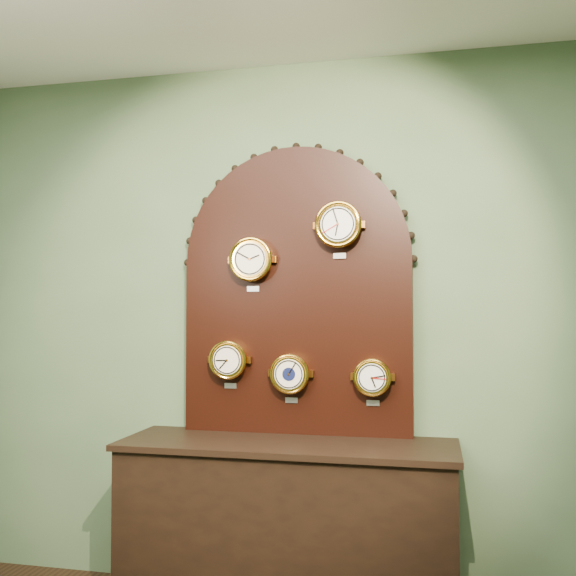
% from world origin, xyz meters
% --- Properties ---
extents(wall_back, '(4.00, 0.00, 4.00)m').
position_xyz_m(wall_back, '(0.00, 2.50, 1.40)').
color(wall_back, '#4D6747').
rests_on(wall_back, ground).
extents(shop_counter, '(1.60, 0.50, 0.80)m').
position_xyz_m(shop_counter, '(0.00, 2.23, 0.40)').
color(shop_counter, black).
rests_on(shop_counter, ground_plane).
extents(display_board, '(1.26, 0.06, 1.53)m').
position_xyz_m(display_board, '(0.00, 2.45, 1.63)').
color(display_board, black).
rests_on(display_board, shop_counter).
extents(roman_clock, '(0.23, 0.08, 0.28)m').
position_xyz_m(roman_clock, '(-0.23, 2.38, 1.74)').
color(roman_clock, gold).
rests_on(roman_clock, display_board).
extents(arabic_clock, '(0.24, 0.08, 0.29)m').
position_xyz_m(arabic_clock, '(0.23, 2.38, 1.90)').
color(arabic_clock, gold).
rests_on(arabic_clock, display_board).
extents(hygrometer, '(0.20, 0.08, 0.26)m').
position_xyz_m(hygrometer, '(-0.35, 2.38, 1.21)').
color(hygrometer, gold).
rests_on(hygrometer, display_board).
extents(barometer, '(0.21, 0.08, 0.26)m').
position_xyz_m(barometer, '(-0.02, 2.38, 1.14)').
color(barometer, gold).
rests_on(barometer, display_board).
extents(tide_clock, '(0.19, 0.08, 0.24)m').
position_xyz_m(tide_clock, '(0.40, 2.38, 1.14)').
color(tide_clock, gold).
rests_on(tide_clock, display_board).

